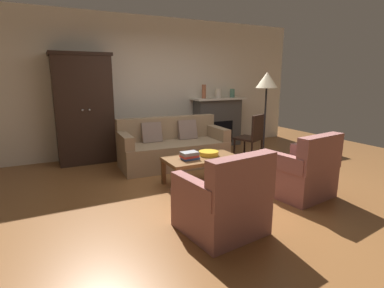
% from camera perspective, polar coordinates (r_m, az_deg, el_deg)
% --- Properties ---
extents(ground_plane, '(9.60, 9.60, 0.00)m').
position_cam_1_polar(ground_plane, '(4.54, 3.18, -7.99)').
color(ground_plane, brown).
extents(back_wall, '(7.20, 0.10, 2.80)m').
position_cam_1_polar(back_wall, '(6.58, -8.01, 10.78)').
color(back_wall, silver).
rests_on(back_wall, ground).
extents(fireplace, '(1.26, 0.48, 1.12)m').
position_cam_1_polar(fireplace, '(7.09, 4.83, 4.24)').
color(fireplace, '#4C4947').
rests_on(fireplace, ground).
extents(armoire, '(1.06, 0.57, 2.02)m').
position_cam_1_polar(armoire, '(5.97, -19.72, 6.25)').
color(armoire, black).
rests_on(armoire, ground).
extents(couch, '(1.96, 0.94, 0.86)m').
position_cam_1_polar(couch, '(5.54, -3.66, -0.77)').
color(couch, '#937A5B').
rests_on(couch, ground).
extents(coffee_table, '(1.10, 0.60, 0.42)m').
position_cam_1_polar(coffee_table, '(4.53, 1.79, -3.16)').
color(coffee_table, brown).
rests_on(coffee_table, ground).
extents(fruit_bowl, '(0.30, 0.30, 0.07)m').
position_cam_1_polar(fruit_bowl, '(4.61, 3.16, -1.76)').
color(fruit_bowl, gold).
rests_on(fruit_bowl, coffee_table).
extents(book_stack, '(0.26, 0.19, 0.11)m').
position_cam_1_polar(book_stack, '(4.38, -0.45, -2.21)').
color(book_stack, '#38569E').
rests_on(book_stack, coffee_table).
extents(mantel_vase_terracotta, '(0.09, 0.09, 0.30)m').
position_cam_1_polar(mantel_vase_terracotta, '(6.82, 2.26, 9.87)').
color(mantel_vase_terracotta, '#A86042').
rests_on(mantel_vase_terracotta, fireplace).
extents(mantel_vase_cream, '(0.14, 0.14, 0.20)m').
position_cam_1_polar(mantel_vase_cream, '(7.01, 5.01, 9.49)').
color(mantel_vase_cream, beige).
rests_on(mantel_vase_cream, fireplace).
extents(mantel_vase_jade, '(0.11, 0.11, 0.19)m').
position_cam_1_polar(mantel_vase_jade, '(7.22, 7.61, 9.49)').
color(mantel_vase_jade, slate).
rests_on(mantel_vase_jade, fireplace).
extents(armchair_near_left, '(0.86, 0.86, 0.88)m').
position_cam_1_polar(armchair_near_left, '(3.19, 5.96, -11.09)').
color(armchair_near_left, '#935B56').
rests_on(armchair_near_left, ground).
extents(armchair_near_right, '(0.87, 0.87, 0.88)m').
position_cam_1_polar(armchair_near_right, '(4.36, 19.80, -5.23)').
color(armchair_near_right, '#935B56').
rests_on(armchair_near_right, ground).
extents(side_chair_wooden, '(0.58, 0.58, 0.90)m').
position_cam_1_polar(side_chair_wooden, '(5.88, 11.37, 1.73)').
color(side_chair_wooden, black).
rests_on(side_chair_wooden, ground).
extents(floor_lamp, '(0.36, 0.36, 1.67)m').
position_cam_1_polar(floor_lamp, '(5.26, 13.90, 10.60)').
color(floor_lamp, black).
rests_on(floor_lamp, ground).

